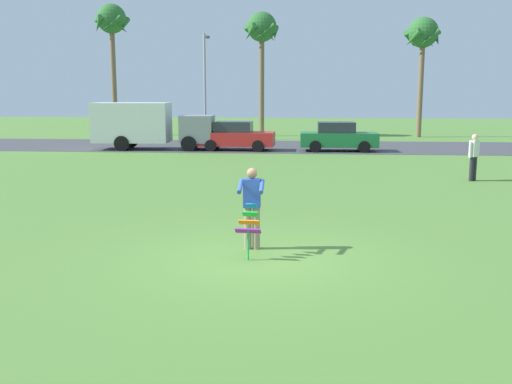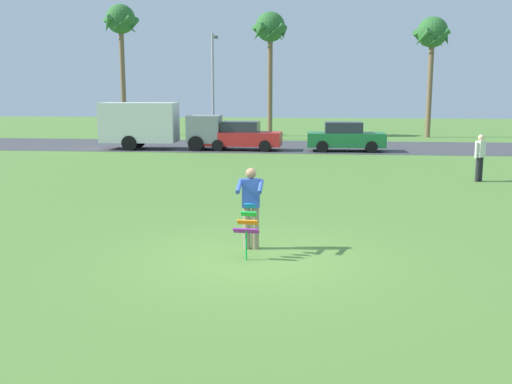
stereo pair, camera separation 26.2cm
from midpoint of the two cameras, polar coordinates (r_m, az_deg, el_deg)
The scene contains 12 objects.
ground_plane at distance 11.83m, azimuth -0.35°, elevation -6.47°, with size 120.00×120.00×0.00m, color #568438.
road_strip at distance 35.05m, azimuth 3.21°, elevation 4.43°, with size 120.00×8.00×0.01m, color #424247.
person_kite_flyer at distance 12.30m, azimuth -1.02°, elevation -1.27°, with size 0.54×0.66×1.73m.
kite_held at distance 11.71m, azimuth -1.30°, elevation -3.09°, with size 0.52×0.65×1.06m.
parked_truck_grey_van at distance 33.79m, azimuth -10.80°, elevation 6.46°, with size 6.77×2.29×2.62m.
parked_car_red at distance 32.83m, azimuth -2.20°, elevation 5.41°, with size 4.25×1.94×1.60m.
parked_car_green at distance 32.62m, azimuth 7.75°, elevation 5.30°, with size 4.24×1.91×1.60m.
palm_tree_left_near at distance 45.12m, azimuth -14.00°, elevation 15.45°, with size 2.58×2.71×9.42m.
palm_tree_right_near at distance 43.21m, azimuth 0.39°, elevation 15.23°, with size 2.58×2.71×8.79m.
palm_tree_centre_far at distance 43.70m, azimuth 15.72°, elevation 14.22°, with size 2.58×2.71×8.31m.
streetlight_pole at distance 40.05m, azimuth -5.14°, elevation 10.80°, with size 0.24×1.65×7.00m.
person_walker_near at distance 23.08m, azimuth 20.07°, elevation 3.32°, with size 0.45×0.41×1.73m.
Camera 1 is at (0.92, -11.31, 3.33)m, focal length 41.22 mm.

